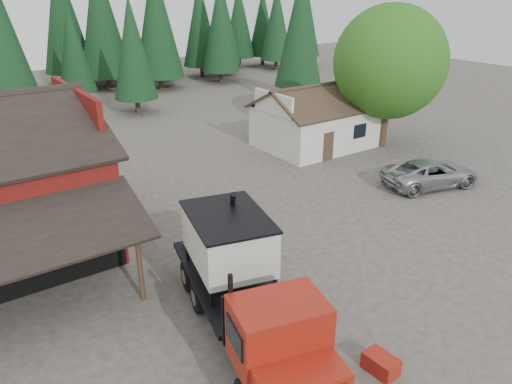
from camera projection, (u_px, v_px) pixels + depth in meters
ground at (287, 278)px, 21.11m from camera, size 120.00×120.00×0.00m
farmhouse at (316, 124)px, 37.08m from camera, size 8.60×6.42×4.65m
deciduous_tree at (390, 66)px, 35.25m from camera, size 8.00×8.00×10.20m
conifer_backdrop at (40, 98)px, 52.64m from camera, size 76.00×16.00×16.00m
near_pine_b at (132, 48)px, 44.47m from camera, size 3.96×3.96×10.40m
near_pine_c at (300, 30)px, 49.53m from camera, size 4.84×4.84×12.40m
feed_truck at (245, 284)px, 16.92m from camera, size 5.05×10.47×4.57m
silver_car at (431, 173)px, 30.13m from camera, size 6.42×4.18×1.64m
equip_box at (381, 364)px, 15.99m from camera, size 0.77×1.14×0.60m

